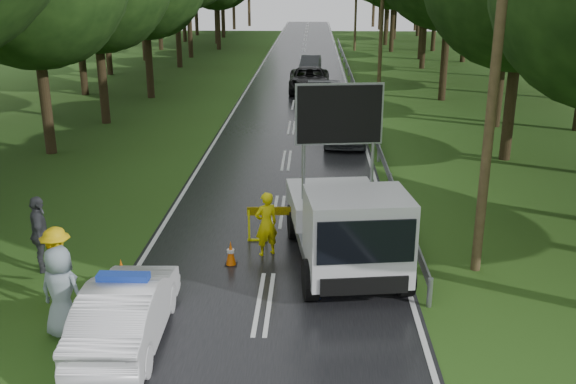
{
  "coord_description": "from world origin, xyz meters",
  "views": [
    {
      "loc": [
        1.05,
        -12.93,
        6.98
      ],
      "look_at": [
        0.38,
        4.1,
        1.3
      ],
      "focal_mm": 40.0,
      "sensor_mm": 36.0,
      "label": 1
    }
  ],
  "objects_px": {
    "civilian": "(331,257)",
    "queue_car_second": "(325,101)",
    "queue_car_third": "(310,80)",
    "police_sedan": "(126,311)",
    "officer": "(266,224)",
    "work_truck": "(346,224)",
    "queue_car_fourth": "(310,64)",
    "queue_car_first": "(346,125)",
    "barrier": "(292,215)"
  },
  "relations": [
    {
      "from": "work_truck",
      "to": "queue_car_fourth",
      "type": "height_order",
      "value": "work_truck"
    },
    {
      "from": "barrier",
      "to": "queue_car_third",
      "type": "bearing_deg",
      "value": 85.35
    },
    {
      "from": "police_sedan",
      "to": "queue_car_third",
      "type": "relative_size",
      "value": 0.74
    },
    {
      "from": "civilian",
      "to": "queue_car_fourth",
      "type": "bearing_deg",
      "value": 48.16
    },
    {
      "from": "barrier",
      "to": "queue_car_first",
      "type": "bearing_deg",
      "value": 76.01
    },
    {
      "from": "work_truck",
      "to": "barrier",
      "type": "distance_m",
      "value": 2.25
    },
    {
      "from": "civilian",
      "to": "queue_car_third",
      "type": "height_order",
      "value": "civilian"
    },
    {
      "from": "police_sedan",
      "to": "queue_car_first",
      "type": "distance_m",
      "value": 17.68
    },
    {
      "from": "queue_car_second",
      "to": "queue_car_third",
      "type": "bearing_deg",
      "value": 95.78
    },
    {
      "from": "work_truck",
      "to": "civilian",
      "type": "height_order",
      "value": "work_truck"
    },
    {
      "from": "queue_car_third",
      "to": "queue_car_fourth",
      "type": "height_order",
      "value": "queue_car_third"
    },
    {
      "from": "queue_car_second",
      "to": "police_sedan",
      "type": "bearing_deg",
      "value": -101.73
    },
    {
      "from": "work_truck",
      "to": "civilian",
      "type": "distance_m",
      "value": 1.54
    },
    {
      "from": "barrier",
      "to": "queue_car_fourth",
      "type": "xyz_separation_m",
      "value": [
        0.3,
        33.72,
        -0.1
      ]
    },
    {
      "from": "police_sedan",
      "to": "work_truck",
      "type": "height_order",
      "value": "work_truck"
    },
    {
      "from": "work_truck",
      "to": "officer",
      "type": "height_order",
      "value": "work_truck"
    },
    {
      "from": "work_truck",
      "to": "queue_car_fourth",
      "type": "relative_size",
      "value": 1.42
    },
    {
      "from": "officer",
      "to": "queue_car_second",
      "type": "relative_size",
      "value": 0.33
    },
    {
      "from": "officer",
      "to": "civilian",
      "type": "relative_size",
      "value": 0.93
    },
    {
      "from": "police_sedan",
      "to": "queue_car_second",
      "type": "xyz_separation_m",
      "value": [
        4.31,
        22.91,
        0.08
      ]
    },
    {
      "from": "queue_car_third",
      "to": "queue_car_second",
      "type": "bearing_deg",
      "value": -83.93
    },
    {
      "from": "police_sedan",
      "to": "queue_car_second",
      "type": "relative_size",
      "value": 0.79
    },
    {
      "from": "queue_car_first",
      "to": "queue_car_fourth",
      "type": "distance_m",
      "value": 22.23
    },
    {
      "from": "queue_car_second",
      "to": "queue_car_third",
      "type": "xyz_separation_m",
      "value": [
        -0.89,
        7.38,
        0.02
      ]
    },
    {
      "from": "police_sedan",
      "to": "work_truck",
      "type": "distance_m",
      "value": 5.85
    },
    {
      "from": "queue_car_first",
      "to": "queue_car_second",
      "type": "relative_size",
      "value": 0.87
    },
    {
      "from": "queue_car_third",
      "to": "civilian",
      "type": "bearing_deg",
      "value": -89.37
    },
    {
      "from": "police_sedan",
      "to": "queue_car_fourth",
      "type": "height_order",
      "value": "police_sedan"
    },
    {
      "from": "barrier",
      "to": "civilian",
      "type": "relative_size",
      "value": 1.31
    },
    {
      "from": "queue_car_second",
      "to": "queue_car_fourth",
      "type": "xyz_separation_m",
      "value": [
        -0.89,
        16.17,
        -0.09
      ]
    },
    {
      "from": "officer",
      "to": "queue_car_second",
      "type": "xyz_separation_m",
      "value": [
        1.82,
        18.52,
        -0.11
      ]
    },
    {
      "from": "civilian",
      "to": "queue_car_first",
      "type": "relative_size",
      "value": 0.41
    },
    {
      "from": "civilian",
      "to": "queue_car_second",
      "type": "height_order",
      "value": "civilian"
    },
    {
      "from": "queue_car_fourth",
      "to": "civilian",
      "type": "bearing_deg",
      "value": -84.56
    },
    {
      "from": "officer",
      "to": "police_sedan",
      "type": "bearing_deg",
      "value": 31.07
    },
    {
      "from": "officer",
      "to": "civilian",
      "type": "xyz_separation_m",
      "value": [
        1.64,
        -2.19,
        0.07
      ]
    },
    {
      "from": "police_sedan",
      "to": "queue_car_fourth",
      "type": "bearing_deg",
      "value": -96.84
    },
    {
      "from": "queue_car_fourth",
      "to": "queue_car_first",
      "type": "bearing_deg",
      "value": -81.15
    },
    {
      "from": "barrier",
      "to": "queue_car_first",
      "type": "height_order",
      "value": "queue_car_first"
    },
    {
      "from": "work_truck",
      "to": "queue_car_second",
      "type": "distance_m",
      "value": 19.26
    },
    {
      "from": "civilian",
      "to": "queue_car_second",
      "type": "distance_m",
      "value": 20.71
    },
    {
      "from": "work_truck",
      "to": "queue_car_first",
      "type": "xyz_separation_m",
      "value": [
        0.63,
        13.25,
        -0.41
      ]
    },
    {
      "from": "barrier",
      "to": "civilian",
      "type": "distance_m",
      "value": 3.31
    },
    {
      "from": "officer",
      "to": "queue_car_second",
      "type": "bearing_deg",
      "value": -125.06
    },
    {
      "from": "work_truck",
      "to": "barrier",
      "type": "bearing_deg",
      "value": 122.19
    },
    {
      "from": "work_truck",
      "to": "queue_car_third",
      "type": "distance_m",
      "value": 26.66
    },
    {
      "from": "police_sedan",
      "to": "queue_car_second",
      "type": "height_order",
      "value": "queue_car_second"
    },
    {
      "from": "police_sedan",
      "to": "barrier",
      "type": "xyz_separation_m",
      "value": [
        3.12,
        5.35,
        0.09
      ]
    },
    {
      "from": "queue_car_fourth",
      "to": "police_sedan",
      "type": "bearing_deg",
      "value": -90.65
    },
    {
      "from": "queue_car_third",
      "to": "queue_car_fourth",
      "type": "bearing_deg",
      "value": 89.2
    }
  ]
}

